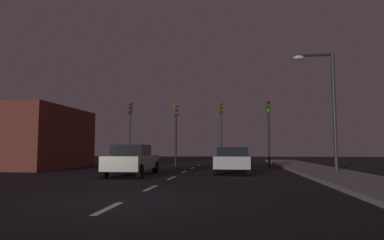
{
  "coord_description": "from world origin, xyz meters",
  "views": [
    {
      "loc": [
        2.74,
        -8.3,
        1.31
      ],
      "look_at": [
        -0.04,
        13.97,
        3.26
      ],
      "focal_mm": 30.88,
      "sensor_mm": 36.0,
      "label": 1
    }
  ],
  "objects": [
    {
      "name": "ground_plane",
      "position": [
        0.0,
        7.0,
        0.0
      ],
      "size": [
        80.0,
        80.0,
        0.0
      ],
      "primitive_type": "plane",
      "color": "black"
    },
    {
      "name": "storefront_left",
      "position": [
        -10.31,
        12.57,
        2.03
      ],
      "size": [
        4.61,
        7.61,
        4.06
      ],
      "primitive_type": "cube",
      "color": "maroon",
      "rests_on": "ground_plane"
    },
    {
      "name": "lane_stripe_third",
      "position": [
        0.0,
        6.4,
        0.0
      ],
      "size": [
        0.16,
        1.6,
        0.01
      ],
      "primitive_type": "cube",
      "color": "silver",
      "rests_on": "ground_plane"
    },
    {
      "name": "lane_stripe_second",
      "position": [
        0.0,
        2.6,
        0.0
      ],
      "size": [
        0.16,
        1.6,
        0.01
      ],
      "primitive_type": "cube",
      "color": "silver",
      "rests_on": "ground_plane"
    },
    {
      "name": "lane_stripe_nearest",
      "position": [
        0.0,
        -1.2,
        0.0
      ],
      "size": [
        0.16,
        1.6,
        0.01
      ],
      "primitive_type": "cube",
      "color": "silver",
      "rests_on": "ground_plane"
    },
    {
      "name": "traffic_signal_center_left",
      "position": [
        -1.48,
        15.77,
        3.23
      ],
      "size": [
        0.32,
        0.38,
        4.59
      ],
      "color": "black",
      "rests_on": "ground_plane"
    },
    {
      "name": "lane_stripe_sixth",
      "position": [
        0.0,
        17.8,
        0.0
      ],
      "size": [
        0.16,
        1.6,
        0.01
      ],
      "primitive_type": "cube",
      "color": "silver",
      "rests_on": "ground_plane"
    },
    {
      "name": "car_stopped_ahead",
      "position": [
        2.74,
        9.5,
        0.72
      ],
      "size": [
        2.02,
        3.99,
        1.39
      ],
      "color": "silver",
      "rests_on": "ground_plane"
    },
    {
      "name": "sidewalk_curb_right",
      "position": [
        7.5,
        7.0,
        0.07
      ],
      "size": [
        3.0,
        40.0,
        0.15
      ],
      "primitive_type": "cube",
      "color": "gray",
      "rests_on": "ground_plane"
    },
    {
      "name": "traffic_signal_center_right",
      "position": [
        1.87,
        15.77,
        3.32
      ],
      "size": [
        0.32,
        0.38,
        4.73
      ],
      "color": "#2D2D30",
      "rests_on": "ground_plane"
    },
    {
      "name": "lane_stripe_fourth",
      "position": [
        0.0,
        10.2,
        0.0
      ],
      "size": [
        0.16,
        1.6,
        0.01
      ],
      "primitive_type": "cube",
      "color": "silver",
      "rests_on": "ground_plane"
    },
    {
      "name": "traffic_signal_far_left",
      "position": [
        -5.02,
        15.77,
        3.38
      ],
      "size": [
        0.32,
        0.38,
        4.81
      ],
      "color": "#2D2D30",
      "rests_on": "ground_plane"
    },
    {
      "name": "lane_stripe_fifth",
      "position": [
        0.0,
        14.0,
        0.0
      ],
      "size": [
        0.16,
        1.6,
        0.01
      ],
      "primitive_type": "cube",
      "color": "silver",
      "rests_on": "ground_plane"
    },
    {
      "name": "street_lamp_right",
      "position": [
        7.44,
        8.9,
        3.81
      ],
      "size": [
        2.03,
        0.36,
        6.18
      ],
      "color": "#2D2D30",
      "rests_on": "ground_plane"
    },
    {
      "name": "car_adjacent_lane",
      "position": [
        -2.19,
        7.53,
        0.77
      ],
      "size": [
        1.95,
        4.6,
        1.5
      ],
      "color": "beige",
      "rests_on": "ground_plane"
    },
    {
      "name": "traffic_signal_far_right",
      "position": [
        5.28,
        15.77,
        3.35
      ],
      "size": [
        0.32,
        0.38,
        4.76
      ],
      "color": "black",
      "rests_on": "ground_plane"
    }
  ]
}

